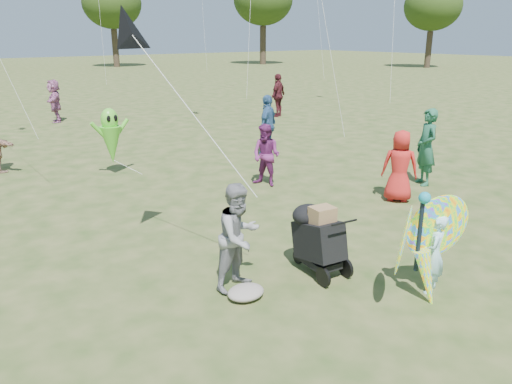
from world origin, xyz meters
The scene contains 14 objects.
ground centered at (0.00, 0.00, 0.00)m, with size 160.00×160.00×0.00m, color #51592B.
child_girl centered at (1.01, -1.00, 0.58)m, with size 0.42×0.28×1.15m, color #A8DFEE.
adult_man centered at (-1.05, 0.79, 0.78)m, with size 0.76×0.59×1.56m, color gray.
grey_bag centered at (-1.18, 0.47, 0.09)m, with size 0.54×0.44×0.17m, color gray.
crowd_a centered at (4.01, 1.83, 0.78)m, with size 0.77×0.50×1.57m, color red.
crowd_c centered at (4.51, 6.97, 0.91)m, with size 1.06×0.44×1.81m, color #335C8E.
crowd_e centered at (2.45, 4.50, 0.75)m, with size 0.73×0.57×1.49m, color #6F2562.
crowd_f centered at (5.54, 2.22, 0.92)m, with size 0.67×0.44×1.85m, color #215A40.
crowd_h centered at (9.53, 12.39, 0.93)m, with size 1.09×0.46×1.87m, color #4C1921.
crowd_j centered at (1.32, 16.96, 0.87)m, with size 1.62×0.51×1.74m, color #A86091.
jogging_stroller centered at (0.14, 0.44, 0.61)m, with size 0.58×1.09×1.09m.
butterfly_kite centered at (0.66, -1.03, 0.79)m, with size 1.74×0.75×1.76m.
delta_kite_rig centered at (-1.70, 2.43, 3.49)m, with size 1.51×1.88×2.67m.
alien_kite centered at (-0.08, 7.67, 0.97)m, with size 1.12×0.69×1.74m.
Camera 1 is at (-4.87, -4.49, 3.51)m, focal length 35.00 mm.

